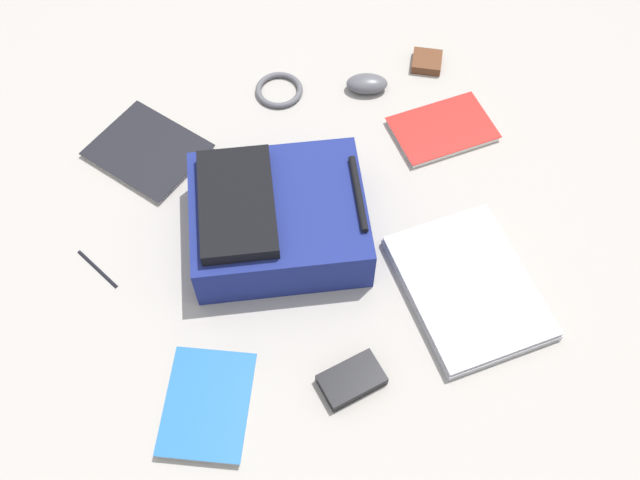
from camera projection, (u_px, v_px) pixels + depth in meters
name	position (u px, v px, depth m)	size (l,w,h in m)	color
ground_plane	(307.00, 235.00, 1.69)	(3.44, 3.44, 0.00)	gray
backpack	(276.00, 218.00, 1.63)	(0.38, 0.43, 0.16)	navy
laptop	(468.00, 287.00, 1.60)	(0.38, 0.30, 0.03)	#929296
book_comic	(208.00, 405.00, 1.46)	(0.28, 0.24, 0.02)	silver
book_blue	(148.00, 151.00, 1.81)	(0.34, 0.34, 0.01)	silver
book_manual	(443.00, 129.00, 1.84)	(0.19, 0.27, 0.02)	silver
computer_mouse	(367.00, 84.00, 1.91)	(0.06, 0.11, 0.04)	#4C4C51
cable_coil	(279.00, 90.00, 1.92)	(0.13, 0.13, 0.02)	#4C4C51
power_brick	(352.00, 380.00, 1.49)	(0.08, 0.13, 0.03)	black
pen_black	(97.00, 269.00, 1.63)	(0.01, 0.01, 0.14)	black
earbud_pouch	(427.00, 62.00, 1.96)	(0.08, 0.08, 0.02)	#59331E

